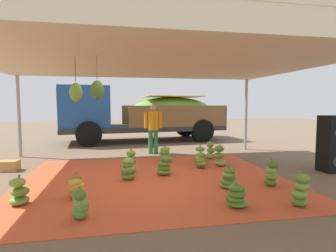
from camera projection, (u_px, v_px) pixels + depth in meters
ground_plane at (142, 155)px, 8.82m from camera, size 40.00×40.00×0.00m
tarp_orange at (155, 179)px, 5.88m from camera, size 5.69×4.79×0.01m
tent_canopy at (154, 62)px, 5.59m from camera, size 8.00×7.00×2.61m
banana_bunch_0 at (228, 179)px, 5.24m from camera, size 0.39×0.39×0.46m
banana_bunch_1 at (200, 161)px, 6.86m from camera, size 0.37×0.39×0.45m
banana_bunch_2 at (300, 191)px, 4.28m from camera, size 0.37×0.38×0.59m
banana_bunch_3 at (236, 196)px, 4.27m from camera, size 0.44×0.43×0.42m
banana_bunch_4 at (200, 156)px, 7.42m from camera, size 0.41×0.42×0.52m
banana_bunch_5 at (165, 155)px, 7.61m from camera, size 0.45×0.45×0.49m
banana_bunch_6 at (271, 174)px, 5.36m from camera, size 0.32×0.34×0.56m
banana_bunch_7 at (128, 169)px, 5.81m from camera, size 0.40×0.43×0.53m
banana_bunch_8 at (210, 151)px, 8.08m from camera, size 0.35×0.36×0.54m
banana_bunch_9 at (80, 204)px, 3.84m from camera, size 0.31×0.34×0.47m
banana_bunch_10 at (164, 166)px, 6.20m from camera, size 0.46×0.46×0.50m
banana_bunch_11 at (76, 186)px, 4.69m from camera, size 0.35×0.34×0.46m
banana_bunch_12 at (19, 193)px, 4.35m from camera, size 0.36×0.39×0.50m
banana_bunch_13 at (219, 157)px, 7.12m from camera, size 0.40×0.37×0.59m
banana_bunch_14 at (131, 162)px, 6.41m from camera, size 0.33×0.33×0.58m
cargo_truck_main at (140, 113)px, 12.04m from camera, size 7.23×3.10×2.40m
worker_0 at (153, 125)px, 8.94m from camera, size 0.60×0.37×1.63m
speaker_stack at (331, 144)px, 6.52m from camera, size 0.47×0.51×1.38m
crate_0 at (9, 166)px, 6.64m from camera, size 0.48×0.34×0.25m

